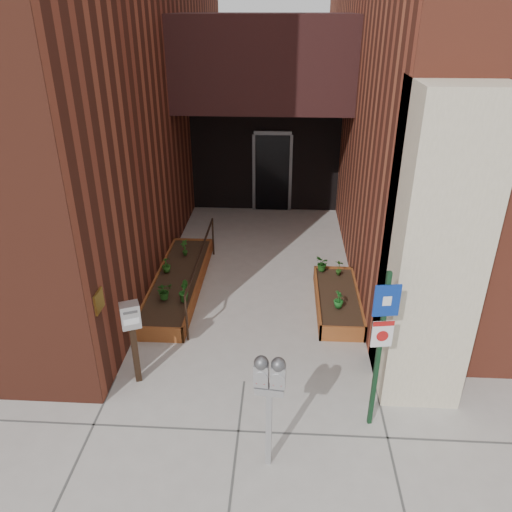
# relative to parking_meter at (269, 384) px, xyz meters

# --- Properties ---
(ground) EXTENTS (80.00, 80.00, 0.00)m
(ground) POSITION_rel_parking_meter_xyz_m (-0.42, 1.48, -1.28)
(ground) COLOR #9E9991
(ground) RESTS_ON ground
(architecture) EXTENTS (20.00, 14.60, 10.00)m
(architecture) POSITION_rel_parking_meter_xyz_m (-0.61, 8.38, 3.70)
(architecture) COLOR maroon
(architecture) RESTS_ON ground
(planter_left) EXTENTS (0.90, 3.60, 0.30)m
(planter_left) POSITION_rel_parking_meter_xyz_m (-1.97, 4.18, -1.14)
(planter_left) COLOR brown
(planter_left) RESTS_ON ground
(planter_right) EXTENTS (0.80, 2.20, 0.30)m
(planter_right) POSITION_rel_parking_meter_xyz_m (1.18, 3.68, -1.14)
(planter_right) COLOR brown
(planter_right) RESTS_ON ground
(handrail) EXTENTS (0.04, 3.34, 0.90)m
(handrail) POSITION_rel_parking_meter_xyz_m (-1.47, 4.13, -0.53)
(handrail) COLOR black
(handrail) RESTS_ON ground
(parking_meter) EXTENTS (0.37, 0.19, 1.65)m
(parking_meter) POSITION_rel_parking_meter_xyz_m (0.00, 0.00, 0.00)
(parking_meter) COLOR #A9A9AB
(parking_meter) RESTS_ON ground
(sign_post) EXTENTS (0.32, 0.10, 2.38)m
(sign_post) POSITION_rel_parking_meter_xyz_m (1.37, 0.74, 0.18)
(sign_post) COLOR #13351D
(sign_post) RESTS_ON ground
(payment_dropbox) EXTENTS (0.33, 0.29, 1.38)m
(payment_dropbox) POSITION_rel_parking_meter_xyz_m (-2.05, 1.43, -0.28)
(payment_dropbox) COLOR black
(payment_dropbox) RESTS_ON ground
(shrub_left_a) EXTENTS (0.41, 0.41, 0.32)m
(shrub_left_a) POSITION_rel_parking_meter_xyz_m (-2.04, 3.33, -0.81)
(shrub_left_a) COLOR #1F5317
(shrub_left_a) RESTS_ON planter_left
(shrub_left_b) EXTENTS (0.25, 0.25, 0.40)m
(shrub_left_b) POSITION_rel_parking_meter_xyz_m (-1.67, 3.28, -0.78)
(shrub_left_b) COLOR #1C5618
(shrub_left_b) RESTS_ON planter_left
(shrub_left_c) EXTENTS (0.24, 0.24, 0.32)m
(shrub_left_c) POSITION_rel_parking_meter_xyz_m (-2.23, 4.36, -0.82)
(shrub_left_c) COLOR #255A19
(shrub_left_c) RESTS_ON planter_left
(shrub_left_d) EXTENTS (0.27, 0.27, 0.36)m
(shrub_left_d) POSITION_rel_parking_meter_xyz_m (-2.00, 5.12, -0.80)
(shrub_left_d) COLOR #225819
(shrub_left_d) RESTS_ON planter_left
(shrub_right_a) EXTENTS (0.20, 0.20, 0.32)m
(shrub_right_a) POSITION_rel_parking_meter_xyz_m (1.14, 3.22, -0.82)
(shrub_right_a) COLOR #1C6320
(shrub_right_a) RESTS_ON planter_right
(shrub_right_b) EXTENTS (0.24, 0.24, 0.34)m
(shrub_right_b) POSITION_rel_parking_meter_xyz_m (1.25, 4.43, -0.81)
(shrub_right_b) COLOR #265518
(shrub_right_b) RESTS_ON planter_right
(shrub_right_c) EXTENTS (0.30, 0.30, 0.32)m
(shrub_right_c) POSITION_rel_parking_meter_xyz_m (0.93, 4.58, -0.82)
(shrub_right_c) COLOR #1B5016
(shrub_right_c) RESTS_ON planter_right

